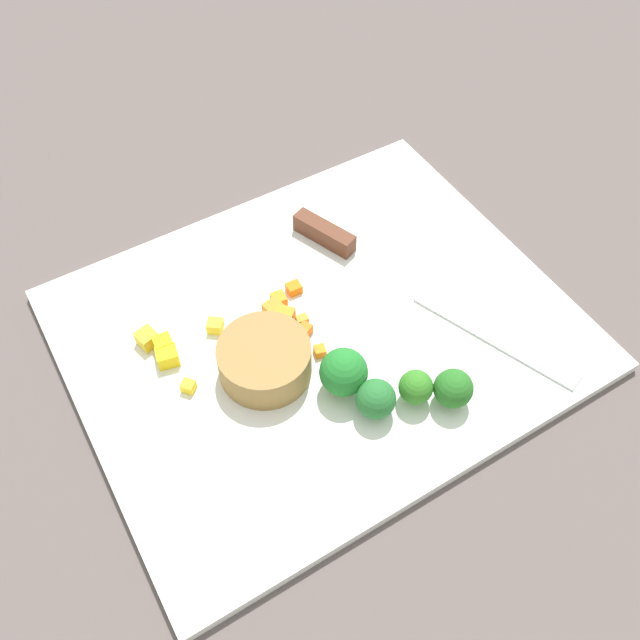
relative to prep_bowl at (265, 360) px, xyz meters
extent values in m
plane|color=#584E4C|center=(-0.07, -0.02, -0.03)|extent=(4.00, 4.00, 0.00)
cube|color=white|center=(-0.07, -0.02, -0.02)|extent=(0.46, 0.38, 0.01)
cylinder|color=olive|center=(0.00, 0.00, 0.00)|extent=(0.09, 0.09, 0.04)
cube|color=silver|center=(-0.21, 0.08, -0.02)|extent=(0.08, 0.17, 0.00)
cube|color=#592F1D|center=(-0.13, -0.11, -0.01)|extent=(0.04, 0.07, 0.02)
cube|color=orange|center=(-0.05, -0.06, -0.01)|extent=(0.01, 0.02, 0.01)
cube|color=orange|center=(-0.04, -0.05, -0.01)|extent=(0.02, 0.02, 0.01)
cube|color=orange|center=(-0.06, -0.03, -0.01)|extent=(0.01, 0.01, 0.01)
cube|color=orange|center=(-0.05, -0.02, -0.01)|extent=(0.02, 0.02, 0.01)
cube|color=orange|center=(-0.05, 0.01, -0.01)|extent=(0.01, 0.01, 0.01)
cube|color=orange|center=(-0.04, -0.04, -0.01)|extent=(0.02, 0.02, 0.01)
cube|color=orange|center=(-0.07, -0.07, -0.01)|extent=(0.01, 0.01, 0.01)
cube|color=yellow|center=(0.07, -0.07, -0.01)|extent=(0.02, 0.02, 0.02)
cube|color=yellow|center=(0.07, -0.06, -0.01)|extent=(0.02, 0.02, 0.02)
cube|color=yellow|center=(0.02, -0.07, -0.01)|extent=(0.02, 0.02, 0.01)
cube|color=yellow|center=(0.08, -0.08, -0.01)|extent=(0.02, 0.02, 0.02)
cube|color=yellow|center=(0.07, -0.02, -0.01)|extent=(0.02, 0.02, 0.01)
cylinder|color=#8AB263|center=(-0.10, 0.09, -0.01)|extent=(0.01, 0.01, 0.01)
sphere|color=#337B23|center=(-0.10, 0.09, 0.00)|extent=(0.03, 0.03, 0.03)
cylinder|color=#8AB057|center=(-0.05, 0.05, -0.01)|extent=(0.02, 0.02, 0.01)
sphere|color=#21782A|center=(-0.05, 0.05, 0.01)|extent=(0.04, 0.04, 0.04)
cylinder|color=#8CB162|center=(-0.06, 0.09, -0.01)|extent=(0.01, 0.01, 0.01)
sphere|color=#266D2F|center=(-0.06, 0.09, 0.00)|extent=(0.04, 0.04, 0.04)
cylinder|color=#8CBC59|center=(-0.13, 0.11, -0.01)|extent=(0.01, 0.01, 0.01)
sphere|color=#276B22|center=(-0.13, 0.11, 0.00)|extent=(0.04, 0.04, 0.04)
camera|label=1|loc=(0.13, 0.32, 0.51)|focal=38.21mm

